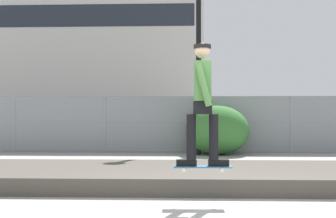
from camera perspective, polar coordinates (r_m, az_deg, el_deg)
The scene contains 9 objects.
ground_plane at distance 5.59m, azimuth 6.15°, elevation -13.59°, with size 120.00×120.00×0.00m, color gray.
gravel_berm at distance 8.06m, azimuth 4.94°, elevation -8.61°, with size 15.39×2.84×0.28m, color #4C473F.
skateboard at distance 6.10m, azimuth 4.49°, elevation -7.52°, with size 0.80×0.22×0.07m.
skater at distance 6.06m, azimuth 4.48°, elevation 1.62°, with size 0.72×0.59×1.69m.
chain_fence at distance 14.39m, azimuth 3.78°, elevation -1.98°, with size 18.28×0.06×1.85m.
street_lamp at distance 14.09m, azimuth 3.98°, elevation 13.44°, with size 0.44×0.44×7.67m.
parked_car_near at distance 19.02m, azimuth -14.00°, elevation -1.95°, with size 4.44×2.02×1.66m.
library_building at distance 56.14m, azimuth -8.91°, elevation 8.19°, with size 25.62×11.67×19.91m.
shrub_left at distance 13.75m, azimuth 6.39°, elevation -2.74°, with size 1.98×1.62×1.53m.
Camera 1 is at (-0.36, -5.44, 1.24)m, focal length 47.02 mm.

